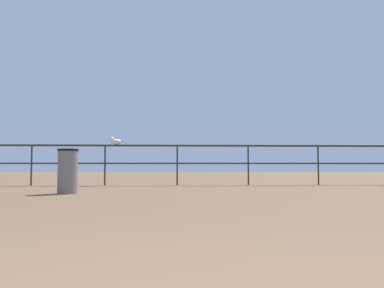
{
  "coord_description": "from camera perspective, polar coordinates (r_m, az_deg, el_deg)",
  "views": [
    {
      "loc": [
        -0.05,
        -0.43,
        0.54
      ],
      "look_at": [
        0.38,
        9.42,
        1.09
      ],
      "focal_mm": 35.53,
      "sensor_mm": 36.0,
      "label": 1
    }
  ],
  "objects": [
    {
      "name": "trash_bin",
      "position": [
        7.65,
        -18.16,
        -3.88
      ],
      "size": [
        0.39,
        0.39,
        0.85
      ],
      "color": "slate",
      "rests_on": "ground_plane"
    },
    {
      "name": "seagull_on_rail",
      "position": [
        10.49,
        -11.41,
        0.42
      ],
      "size": [
        0.42,
        0.26,
        0.21
      ],
      "color": "silver",
      "rests_on": "pier_railing"
    },
    {
      "name": "pier_railing",
      "position": [
        10.35,
        -2.23,
        -1.72
      ],
      "size": [
        23.45,
        0.05,
        1.1
      ],
      "color": "#2C2D1A",
      "rests_on": "ground_plane"
    }
  ]
}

